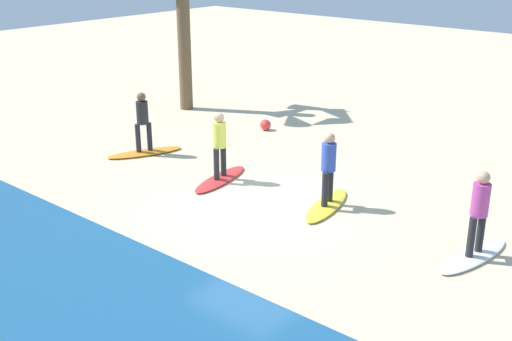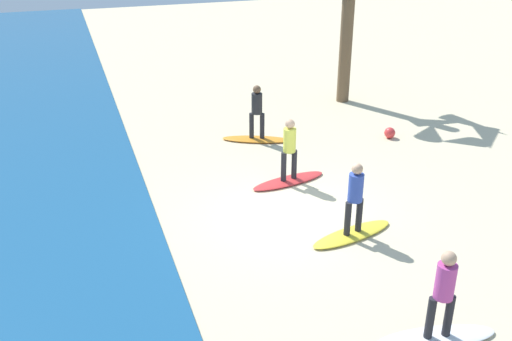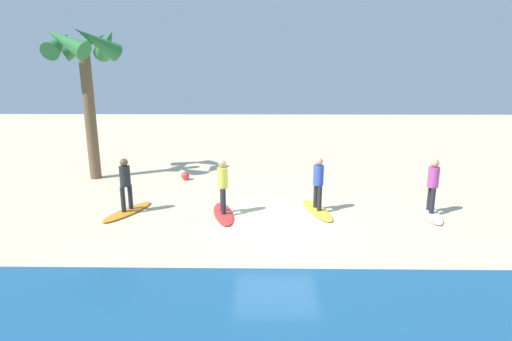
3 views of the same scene
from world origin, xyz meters
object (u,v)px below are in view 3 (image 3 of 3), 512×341
at_px(surfer_yellow, 318,180).
at_px(palm_tree, 84,56).
at_px(surfer_white, 433,182).
at_px(surfboard_orange, 128,211).
at_px(surfboard_white, 430,213).
at_px(surfer_orange, 125,181).
at_px(surfer_red, 223,182).
at_px(beach_ball, 185,176).
at_px(surfboard_red, 223,213).
at_px(surfboard_yellow, 317,210).

relative_size(surfer_yellow, palm_tree, 0.27).
distance_m(surfer_white, surfboard_orange, 9.40).
bearing_deg(surfboard_white, surfer_orange, -81.71).
distance_m(surfer_red, beach_ball, 4.57).
bearing_deg(surfboard_red, surfer_yellow, 85.19).
bearing_deg(surfer_orange, surfboard_yellow, -177.95).
xyz_separation_m(surfer_yellow, beach_ball, (4.83, -3.72, -0.87)).
height_order(surfboard_red, beach_ball, beach_ball).
bearing_deg(surfboard_orange, beach_ball, -171.82).
bearing_deg(surfboard_red, beach_ball, -166.35).
bearing_deg(surfboard_orange, surfboard_white, 113.62).
bearing_deg(palm_tree, beach_ball, 176.40).
relative_size(surfer_white, surfboard_yellow, 0.78).
bearing_deg(palm_tree, surfboard_red, 142.77).
xyz_separation_m(surfboard_red, palm_tree, (5.66, -4.30, 4.79)).
xyz_separation_m(surfboard_white, surfboard_red, (6.35, 0.16, 0.00)).
height_order(surfboard_white, beach_ball, beach_ball).
relative_size(surfboard_orange, beach_ball, 6.27).
xyz_separation_m(surfboard_orange, beach_ball, (-1.07, -3.93, 0.12)).
bearing_deg(surfer_yellow, palm_tree, -24.74).
distance_m(surfboard_orange, palm_tree, 6.89).
relative_size(surfboard_yellow, beach_ball, 6.27).
bearing_deg(beach_ball, surfer_yellow, 142.43).
height_order(surfboard_yellow, surfer_yellow, surfer_yellow).
xyz_separation_m(surfboard_yellow, surfer_orange, (5.90, 0.21, 0.99)).
height_order(surfer_white, beach_ball, surfer_white).
bearing_deg(surfer_yellow, surfboard_red, 6.77).
xyz_separation_m(surfer_yellow, surfer_orange, (5.90, 0.21, 0.00)).
xyz_separation_m(surfer_red, beach_ball, (1.91, -4.06, -0.87)).
distance_m(surfer_white, surfboard_red, 6.43).
distance_m(surfboard_white, palm_tree, 13.58).
distance_m(surfboard_white, beach_ball, 9.14).
distance_m(surfer_red, palm_tree, 8.06).
xyz_separation_m(surfboard_white, surfer_white, (0.00, 0.00, 0.99)).
height_order(surfer_yellow, surfboard_red, surfer_yellow).
bearing_deg(surfer_red, surfer_yellow, -173.23).
bearing_deg(surfboard_orange, surfer_red, 110.88).
relative_size(surfer_red, beach_ball, 4.90).
relative_size(surfer_yellow, surfer_red, 1.00).
xyz_separation_m(surfboard_yellow, surfboard_orange, (5.90, 0.21, 0.00)).
relative_size(palm_tree, beach_ball, 18.05).
distance_m(surfboard_white, surfer_yellow, 3.58).
bearing_deg(palm_tree, surfer_orange, 122.67).
relative_size(surfboard_red, surfboard_orange, 1.00).
height_order(surfer_white, surfboard_red, surfer_white).
relative_size(surfer_yellow, surfer_orange, 1.00).
bearing_deg(surfboard_red, palm_tree, -138.81).
relative_size(surfboard_white, surfer_orange, 1.28).
bearing_deg(palm_tree, surfer_yellow, 155.26).
xyz_separation_m(surfboard_yellow, surfboard_red, (2.92, 0.35, 0.00)).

